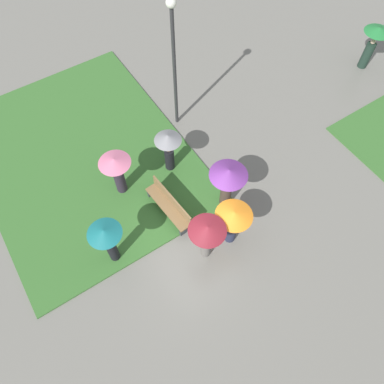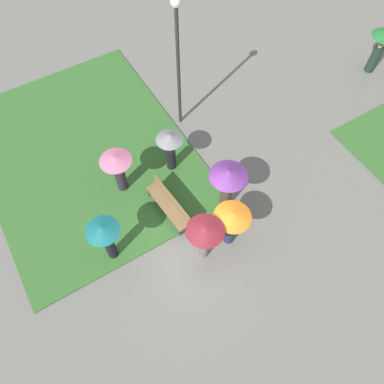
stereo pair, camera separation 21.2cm
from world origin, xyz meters
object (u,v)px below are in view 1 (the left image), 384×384
crowd_person_teal (107,239)px  crowd_person_orange (233,220)px  lone_walker_mid_plaza (374,41)px  lamp_post (174,53)px  crowd_person_pink (117,169)px  park_bench (170,205)px  crowd_person_grey (168,146)px  crowd_person_maroon (207,233)px  crowd_person_purple (228,179)px

crowd_person_teal → crowd_person_orange: 3.64m
lone_walker_mid_plaza → crowd_person_orange: bearing=46.7°
lamp_post → crowd_person_pink: (1.63, -3.23, -1.94)m
park_bench → crowd_person_teal: 2.47m
park_bench → lamp_post: lamp_post is taller
park_bench → crowd_person_teal: crowd_person_teal is taller
lamp_post → crowd_person_orange: 5.60m
lamp_post → crowd_person_orange: (5.12, -1.21, -1.92)m
crowd_person_grey → crowd_person_orange: bearing=-84.0°
park_bench → crowd_person_maroon: bearing=0.1°
crowd_person_teal → lamp_post: bearing=23.0°
crowd_person_purple → crowd_person_maroon: crowd_person_purple is taller
crowd_person_orange → lamp_post: bearing=-34.9°
crowd_person_orange → crowd_person_purple: bearing=-50.3°
crowd_person_teal → crowd_person_grey: 3.76m
park_bench → crowd_person_purple: size_ratio=1.04×
lamp_post → crowd_person_orange: size_ratio=2.90×
crowd_person_maroon → lone_walker_mid_plaza: crowd_person_maroon is taller
lamp_post → lone_walker_mid_plaza: lamp_post is taller
park_bench → lone_walker_mid_plaza: (-1.59, 10.67, 0.79)m
crowd_person_maroon → lone_walker_mid_plaza: (-3.45, 10.51, -0.20)m
crowd_person_grey → crowd_person_purple: bearing=-67.2°
crowd_person_grey → park_bench: bearing=-118.2°
crowd_person_maroon → lone_walker_mid_plaza: bearing=78.3°
lamp_post → crowd_person_purple: (3.97, -0.58, -1.72)m
crowd_person_orange → crowd_person_grey: size_ratio=0.97×
crowd_person_orange → crowd_person_grey: bearing=-18.9°
park_bench → crowd_person_purple: crowd_person_purple is taller
lamp_post → crowd_person_purple: size_ratio=2.60×
crowd_person_pink → crowd_person_orange: size_ratio=1.03×
crowd_person_orange → lone_walker_mid_plaza: (-3.43, 9.57, 0.02)m
crowd_person_purple → crowd_person_grey: crowd_person_purple is taller
crowd_person_orange → crowd_person_maroon: bearing=69.3°
crowd_person_orange → lone_walker_mid_plaza: 10.17m
park_bench → lone_walker_mid_plaza: 10.82m
lamp_post → crowd_person_purple: bearing=-8.3°
crowd_person_teal → lone_walker_mid_plaza: bearing=-7.2°
park_bench → lamp_post: size_ratio=0.40×
lamp_post → lone_walker_mid_plaza: 8.74m
crowd_person_orange → park_bench: bearing=9.1°
crowd_person_teal → crowd_person_grey: bearing=15.6°
crowd_person_teal → crowd_person_orange: crowd_person_teal is taller
park_bench → crowd_person_orange: 2.28m
crowd_person_pink → crowd_person_grey: crowd_person_grey is taller
crowd_person_maroon → crowd_person_grey: size_ratio=1.06×
park_bench → crowd_person_maroon: (1.86, 0.16, 1.00)m
crowd_person_purple → lamp_post: bearing=9.1°
crowd_person_orange → crowd_person_grey: crowd_person_grey is taller
crowd_person_maroon → crowd_person_pink: bearing=167.4°
crowd_person_pink → lone_walker_mid_plaza: size_ratio=0.95×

